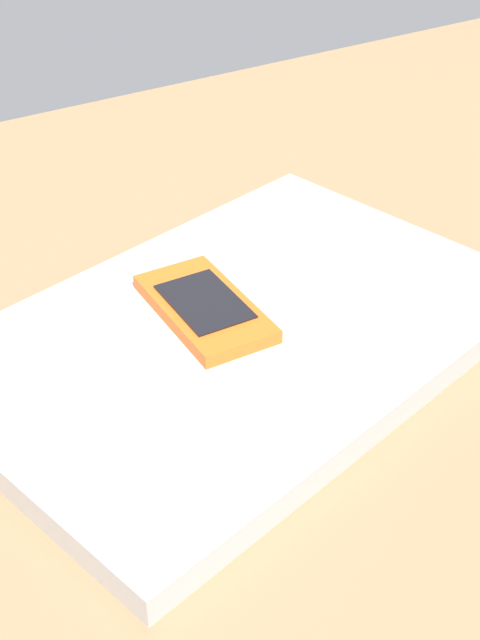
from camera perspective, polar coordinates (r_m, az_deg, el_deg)
The scene contains 3 objects.
desk_surface at distance 63.06cm, azimuth 4.10°, elevation 0.59°, with size 120.00×80.00×3.00cm, color #9E7751.
laptop_closed at distance 56.54cm, azimuth -0.00°, elevation -0.90°, with size 35.72×23.58×1.83cm, color #B7BABC.
cell_phone_on_laptop at distance 56.52cm, azimuth -2.27°, elevation 0.79°, with size 5.59×10.31×1.03cm.
Camera 1 is at (31.09, 41.59, 37.26)cm, focal length 50.32 mm.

